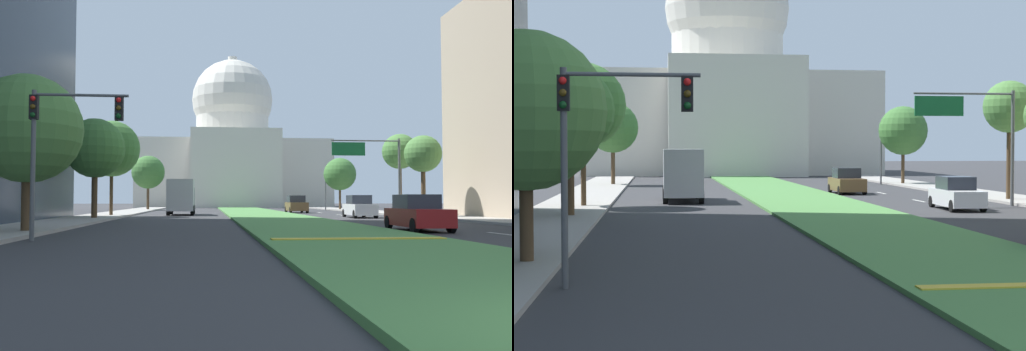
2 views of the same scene
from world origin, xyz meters
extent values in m
plane|color=#333335|center=(0.00, 49.43, 0.00)|extent=(260.00, 260.00, 0.00)
cube|color=#4C8442|center=(0.00, 44.48, 0.07)|extent=(6.35, 88.97, 0.14)
cube|color=silver|center=(7.26, 36.51, 0.00)|extent=(0.16, 2.40, 0.01)
cube|color=silver|center=(7.26, 43.58, 0.00)|extent=(0.16, 2.40, 0.01)
cube|color=silver|center=(7.26, 52.20, 0.00)|extent=(0.16, 2.40, 0.01)
cube|color=silver|center=(7.26, 67.89, 0.00)|extent=(0.16, 2.40, 0.01)
cube|color=#9E9991|center=(-13.35, 39.54, 0.07)|extent=(4.00, 88.97, 0.15)
cube|color=beige|center=(0.00, 98.85, 6.10)|extent=(34.86, 22.98, 12.20)
cube|color=beige|center=(0.00, 85.37, 6.71)|extent=(15.34, 4.00, 13.42)
cylinder|color=beige|center=(0.00, 98.85, 15.14)|extent=(14.12, 14.12, 5.87)
sphere|color=beige|center=(0.00, 98.85, 20.83)|extent=(15.73, 15.73, 15.73)
cylinder|color=#515456|center=(-10.85, 14.49, 2.60)|extent=(0.16, 0.16, 5.20)
cube|color=black|center=(-10.85, 14.49, 4.60)|extent=(0.28, 0.24, 0.84)
sphere|color=red|center=(-10.85, 14.35, 4.88)|extent=(0.18, 0.18, 0.18)
sphere|color=#4C380F|center=(-10.85, 14.35, 4.60)|extent=(0.18, 0.18, 0.18)
sphere|color=#0F4219|center=(-10.85, 14.35, 4.32)|extent=(0.18, 0.18, 0.18)
cylinder|color=#515456|center=(-9.25, 14.49, 5.05)|extent=(3.20, 0.10, 0.10)
cube|color=black|center=(-7.97, 14.49, 4.60)|extent=(0.28, 0.24, 0.84)
sphere|color=red|center=(-7.97, 14.35, 4.88)|extent=(0.18, 0.18, 0.18)
sphere|color=#4C380F|center=(-7.97, 14.35, 4.60)|extent=(0.18, 0.18, 0.18)
sphere|color=#0F4219|center=(-7.97, 14.35, 4.32)|extent=(0.18, 0.18, 0.18)
cylinder|color=#515456|center=(10.85, 65.31, 2.60)|extent=(0.16, 0.16, 5.20)
cube|color=black|center=(10.85, 65.31, 4.60)|extent=(0.28, 0.24, 0.84)
sphere|color=#510F0F|center=(10.85, 65.17, 4.88)|extent=(0.18, 0.18, 0.18)
sphere|color=#4C380F|center=(10.85, 65.17, 4.60)|extent=(0.18, 0.18, 0.18)
sphere|color=#1ED838|center=(10.85, 65.17, 4.32)|extent=(0.18, 0.18, 0.18)
cylinder|color=#515456|center=(11.05, 38.53, 3.25)|extent=(0.20, 0.20, 6.50)
cylinder|color=#515456|center=(8.17, 38.53, 6.30)|extent=(5.77, 0.12, 0.12)
cube|color=#146033|center=(6.72, 38.48, 5.60)|extent=(2.80, 0.08, 1.10)
cylinder|color=#4C3823|center=(-12.33, 18.37, 1.56)|extent=(0.38, 0.38, 3.12)
sphere|color=#4C7F3D|center=(-12.33, 18.37, 4.36)|extent=(4.51, 4.51, 4.51)
cylinder|color=#4C3823|center=(-12.80, 33.97, 1.95)|extent=(0.41, 0.41, 3.90)
sphere|color=#3D7033|center=(-12.80, 33.97, 5.06)|extent=(4.21, 4.21, 4.21)
cylinder|color=#4C3823|center=(-12.74, 40.21, 2.17)|extent=(0.28, 0.28, 4.34)
sphere|color=#3D7033|center=(-12.74, 40.21, 5.61)|extent=(4.63, 4.63, 4.63)
cylinder|color=#4C3823|center=(12.56, 42.40, 2.46)|extent=(0.28, 0.28, 4.91)
sphere|color=#4C7F3D|center=(12.56, 42.40, 5.79)|extent=(3.20, 3.20, 3.20)
cylinder|color=#4C3823|center=(-12.59, 66.00, 1.90)|extent=(0.34, 0.34, 3.80)
sphere|color=#3D7033|center=(-12.59, 66.00, 4.99)|extent=(4.33, 4.33, 4.33)
cylinder|color=#4C3823|center=(12.52, 64.17, 1.79)|extent=(0.29, 0.29, 3.58)
sphere|color=#3D7033|center=(12.52, 64.17, 4.76)|extent=(4.28, 4.28, 4.28)
cube|color=silver|center=(7.03, 36.49, 0.64)|extent=(1.96, 4.59, 0.85)
cube|color=#282D38|center=(7.03, 36.67, 1.41)|extent=(1.64, 2.23, 0.69)
cylinder|color=black|center=(7.75, 34.65, 0.32)|extent=(0.25, 0.65, 0.64)
cylinder|color=black|center=(6.15, 34.71, 0.32)|extent=(0.25, 0.65, 0.64)
cylinder|color=black|center=(7.90, 38.27, 0.32)|extent=(0.25, 0.65, 0.64)
cylinder|color=black|center=(6.30, 38.33, 0.32)|extent=(0.25, 0.65, 0.64)
cube|color=brown|center=(4.60, 51.72, 0.67)|extent=(1.95, 4.30, 0.89)
cube|color=#282D38|center=(4.60, 51.89, 1.48)|extent=(1.70, 2.07, 0.73)
cylinder|color=black|center=(5.46, 50.02, 0.32)|extent=(0.23, 0.64, 0.64)
cylinder|color=black|center=(3.71, 50.03, 0.32)|extent=(0.23, 0.64, 0.64)
cylinder|color=black|center=(5.49, 53.40, 0.32)|extent=(0.23, 0.64, 0.64)
cylinder|color=black|center=(3.74, 53.42, 0.32)|extent=(0.23, 0.64, 0.64)
cube|color=#4C5156|center=(-7.25, 47.21, 1.45)|extent=(2.30, 2.00, 2.20)
cube|color=#B2B2B7|center=(-7.25, 44.01, 1.80)|extent=(2.30, 4.40, 2.80)
cylinder|color=black|center=(-8.30, 47.21, 0.45)|extent=(0.30, 0.90, 0.90)
cylinder|color=black|center=(-6.20, 47.21, 0.45)|extent=(0.30, 0.90, 0.90)
cylinder|color=black|center=(-8.30, 42.91, 0.45)|extent=(0.30, 0.90, 0.90)
cylinder|color=black|center=(-6.20, 42.91, 0.45)|extent=(0.30, 0.90, 0.90)
camera|label=1|loc=(-4.90, -4.29, 1.43)|focal=37.26mm
camera|label=2|loc=(-8.64, -5.12, 3.34)|focal=57.32mm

